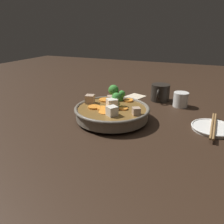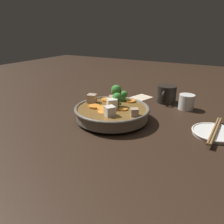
{
  "view_description": "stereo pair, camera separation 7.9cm",
  "coord_description": "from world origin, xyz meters",
  "views": [
    {
      "loc": [
        0.68,
        0.29,
        0.32
      ],
      "look_at": [
        0.0,
        0.0,
        0.03
      ],
      "focal_mm": 35.0,
      "sensor_mm": 36.0,
      "label": 1
    },
    {
      "loc": [
        0.65,
        0.36,
        0.32
      ],
      "look_at": [
        0.0,
        0.0,
        0.03
      ],
      "focal_mm": 35.0,
      "sensor_mm": 36.0,
      "label": 2
    }
  ],
  "objects": [
    {
      "name": "dark_mug",
      "position": [
        -0.3,
        0.11,
        0.04
      ],
      "size": [
        0.11,
        0.08,
        0.08
      ],
      "color": "black",
      "rests_on": "ground_plane"
    },
    {
      "name": "chopsticks_pair",
      "position": [
        -0.06,
        0.34,
        0.02
      ],
      "size": [
        0.22,
        0.02,
        0.01
      ],
      "color": "olive",
      "rests_on": "side_saucer"
    },
    {
      "name": "stirfry_bowl",
      "position": [
        -0.0,
        -0.0,
        0.04
      ],
      "size": [
        0.27,
        0.27,
        0.11
      ],
      "color": "slate",
      "rests_on": "ground_plane"
    },
    {
      "name": "ground_plane",
      "position": [
        0.0,
        0.0,
        0.0
      ],
      "size": [
        3.0,
        3.0,
        0.0
      ],
      "primitive_type": "plane",
      "color": "black"
    },
    {
      "name": "side_saucer",
      "position": [
        -0.06,
        0.34,
        0.01
      ],
      "size": [
        0.14,
        0.14,
        0.01
      ],
      "color": "white",
      "rests_on": "ground_plane"
    },
    {
      "name": "napkin",
      "position": [
        -0.3,
        -0.01,
        0.0
      ],
      "size": [
        0.13,
        0.11,
        0.0
      ],
      "color": "beige",
      "rests_on": "ground_plane"
    },
    {
      "name": "tea_cup",
      "position": [
        -0.25,
        0.21,
        0.03
      ],
      "size": [
        0.06,
        0.06,
        0.06
      ],
      "color": "white",
      "rests_on": "ground_plane"
    }
  ]
}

